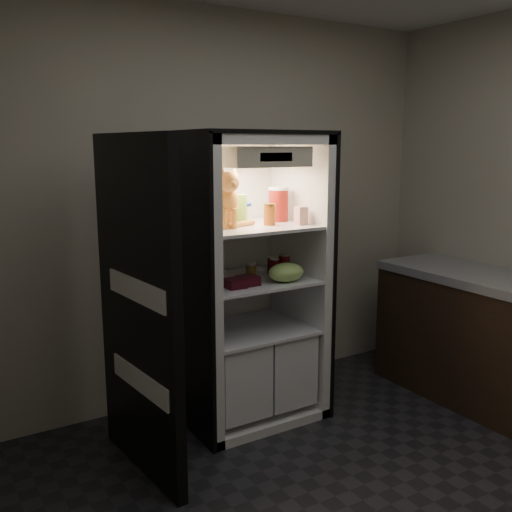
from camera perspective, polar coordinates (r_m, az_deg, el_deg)
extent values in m
plane|color=#B7AD99|center=(4.02, -4.14, 4.76)|extent=(3.60, 0.00, 3.60)
cube|color=white|center=(3.98, -3.19, -1.51)|extent=(0.85, 0.06, 1.85)
cube|color=white|center=(3.53, -6.38, -3.19)|extent=(0.06, 0.70, 1.85)
cube|color=white|center=(3.92, 4.14, -1.72)|extent=(0.06, 0.70, 1.85)
cube|color=white|center=(3.61, -0.88, 11.55)|extent=(0.85, 0.70, 0.06)
cube|color=white|center=(4.01, -0.80, -14.97)|extent=(0.85, 0.70, 0.06)
cube|color=black|center=(3.51, -7.00, -3.28)|extent=(0.02, 0.72, 1.87)
cube|color=black|center=(3.94, 4.63, -1.65)|extent=(0.02, 0.72, 1.87)
cube|color=black|center=(3.61, -0.88, 12.21)|extent=(0.90, 0.72, 0.02)
cube|color=white|center=(3.61, -0.61, 2.96)|extent=(0.73, 0.62, 0.02)
cube|color=white|center=(3.68, -0.60, -2.44)|extent=(0.73, 0.62, 0.02)
cube|color=white|center=(3.78, -2.91, -11.36)|extent=(0.34, 0.58, 0.48)
cube|color=white|center=(3.94, 1.64, -10.36)|extent=(0.34, 0.58, 0.48)
cube|color=white|center=(3.77, -0.59, -7.33)|extent=(0.73, 0.62, 0.02)
cube|color=beige|center=(3.40, 1.22, 9.89)|extent=(0.52, 0.18, 0.12)
cube|color=black|center=(3.33, 2.02, 9.86)|extent=(0.22, 0.01, 0.05)
cube|color=black|center=(3.11, -11.70, -5.29)|extent=(0.14, 0.87, 1.85)
cube|color=white|center=(3.18, -11.16, -12.06)|extent=(0.12, 0.64, 0.12)
cube|color=white|center=(3.02, -11.51, -3.31)|extent=(0.12, 0.64, 0.12)
ellipsoid|color=#C46119|center=(3.57, -3.55, 4.53)|extent=(0.22, 0.26, 0.20)
ellipsoid|color=#C46119|center=(3.48, -3.04, 5.61)|extent=(0.17, 0.16, 0.17)
sphere|color=#C76E26|center=(3.41, -2.70, 7.41)|extent=(0.14, 0.14, 0.12)
sphere|color=#C76E26|center=(3.36, -2.39, 7.12)|extent=(0.06, 0.06, 0.05)
cone|color=#C76E26|center=(3.40, -3.37, 8.43)|extent=(0.06, 0.06, 0.06)
cone|color=#C76E26|center=(3.43, -2.17, 8.46)|extent=(0.06, 0.06, 0.06)
cylinder|color=#C46119|center=(3.42, -3.15, 3.69)|extent=(0.03, 0.03, 0.12)
cylinder|color=#C46119|center=(3.44, -2.20, 3.74)|extent=(0.03, 0.03, 0.12)
cylinder|color=#C46119|center=(3.54, -1.49, 3.22)|extent=(0.23, 0.10, 0.03)
cylinder|color=green|center=(3.64, -1.49, 4.56)|extent=(0.07, 0.07, 0.17)
cylinder|color=green|center=(3.63, -1.50, 6.04)|extent=(0.07, 0.07, 0.02)
cylinder|color=white|center=(3.72, -1.15, 4.18)|extent=(0.09, 0.09, 0.11)
cylinder|color=#162F9D|center=(3.71, -1.15, 5.16)|extent=(0.09, 0.09, 0.02)
cylinder|color=maroon|center=(3.60, 1.37, 4.08)|extent=(0.08, 0.08, 0.12)
cylinder|color=#AD7D2E|center=(3.60, 1.38, 5.16)|extent=(0.08, 0.08, 0.01)
cylinder|color=maroon|center=(3.78, 2.25, 5.05)|extent=(0.13, 0.13, 0.21)
cylinder|color=white|center=(3.77, 2.26, 6.75)|extent=(0.13, 0.13, 0.02)
cube|color=white|center=(3.64, 4.52, 4.04)|extent=(0.07, 0.07, 0.11)
cylinder|color=black|center=(3.82, 1.60, -0.96)|extent=(0.06, 0.06, 0.11)
cylinder|color=#B2B2B2|center=(3.80, 1.61, -0.12)|extent=(0.06, 0.06, 0.00)
cylinder|color=black|center=(3.77, 2.86, -0.93)|extent=(0.07, 0.07, 0.13)
cylinder|color=#B2B2B2|center=(3.76, 2.87, 0.09)|extent=(0.07, 0.07, 0.00)
cylinder|color=black|center=(3.73, 1.88, -1.20)|extent=(0.06, 0.06, 0.11)
cylinder|color=#B2B2B2|center=(3.72, 1.88, -0.32)|extent=(0.06, 0.06, 0.00)
cylinder|color=brown|center=(3.69, -0.49, -1.55)|extent=(0.07, 0.07, 0.09)
cylinder|color=#B2B2B2|center=(3.68, -0.49, -0.80)|extent=(0.07, 0.07, 0.01)
ellipsoid|color=#86C15A|center=(3.60, 3.02, -1.63)|extent=(0.24, 0.18, 0.12)
cube|color=#470B17|center=(3.44, -2.13, -2.74)|extent=(0.11, 0.11, 0.06)
cube|color=#470B17|center=(3.51, -0.79, -2.47)|extent=(0.12, 0.12, 0.06)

